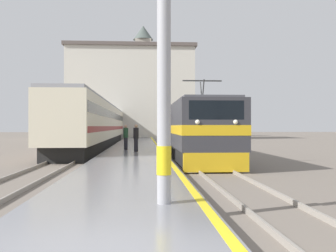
{
  "coord_description": "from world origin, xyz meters",
  "views": [
    {
      "loc": [
        0.55,
        -5.09,
        2.0
      ],
      "look_at": [
        2.08,
        18.44,
        2.01
      ],
      "focal_mm": 42.0,
      "sensor_mm": 36.0,
      "label": 1
    }
  ],
  "objects_px": {
    "catenary_mast": "(168,18)",
    "locomotive_train": "(192,130)",
    "clock_tower": "(143,78)",
    "passenger_train": "(99,124)",
    "person_on_platform": "(126,136)",
    "second_waiting_passenger": "(136,137)"
  },
  "relations": [
    {
      "from": "locomotive_train",
      "to": "passenger_train",
      "type": "bearing_deg",
      "value": 115.45
    },
    {
      "from": "passenger_train",
      "to": "catenary_mast",
      "type": "bearing_deg",
      "value": -81.21
    },
    {
      "from": "catenary_mast",
      "to": "clock_tower",
      "type": "height_order",
      "value": "clock_tower"
    },
    {
      "from": "locomotive_train",
      "to": "passenger_train",
      "type": "xyz_separation_m",
      "value": [
        -7.37,
        15.49,
        0.49
      ]
    },
    {
      "from": "locomotive_train",
      "to": "clock_tower",
      "type": "height_order",
      "value": "clock_tower"
    },
    {
      "from": "locomotive_train",
      "to": "catenary_mast",
      "type": "distance_m",
      "value": 16.22
    },
    {
      "from": "catenary_mast",
      "to": "locomotive_train",
      "type": "bearing_deg",
      "value": 80.9
    },
    {
      "from": "passenger_train",
      "to": "clock_tower",
      "type": "height_order",
      "value": "clock_tower"
    },
    {
      "from": "passenger_train",
      "to": "clock_tower",
      "type": "distance_m",
      "value": 35.83
    },
    {
      "from": "passenger_train",
      "to": "person_on_platform",
      "type": "bearing_deg",
      "value": -75.46
    },
    {
      "from": "catenary_mast",
      "to": "person_on_platform",
      "type": "bearing_deg",
      "value": 95.04
    },
    {
      "from": "second_waiting_passenger",
      "to": "locomotive_train",
      "type": "bearing_deg",
      "value": -16.39
    },
    {
      "from": "passenger_train",
      "to": "second_waiting_passenger",
      "type": "xyz_separation_m",
      "value": [
        3.89,
        -14.47,
        -0.94
      ]
    },
    {
      "from": "clock_tower",
      "to": "locomotive_train",
      "type": "bearing_deg",
      "value": -86.62
    },
    {
      "from": "locomotive_train",
      "to": "catenary_mast",
      "type": "xyz_separation_m",
      "value": [
        -2.54,
        -15.82,
        2.52
      ]
    },
    {
      "from": "catenary_mast",
      "to": "second_waiting_passenger",
      "type": "bearing_deg",
      "value": 93.22
    },
    {
      "from": "locomotive_train",
      "to": "second_waiting_passenger",
      "type": "height_order",
      "value": "locomotive_train"
    },
    {
      "from": "passenger_train",
      "to": "clock_tower",
      "type": "bearing_deg",
      "value": 82.67
    },
    {
      "from": "locomotive_train",
      "to": "catenary_mast",
      "type": "height_order",
      "value": "catenary_mast"
    },
    {
      "from": "person_on_platform",
      "to": "second_waiting_passenger",
      "type": "height_order",
      "value": "second_waiting_passenger"
    },
    {
      "from": "locomotive_train",
      "to": "clock_tower",
      "type": "bearing_deg",
      "value": 93.38
    },
    {
      "from": "passenger_train",
      "to": "clock_tower",
      "type": "xyz_separation_m",
      "value": [
        4.43,
        34.43,
        8.87
      ]
    }
  ]
}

